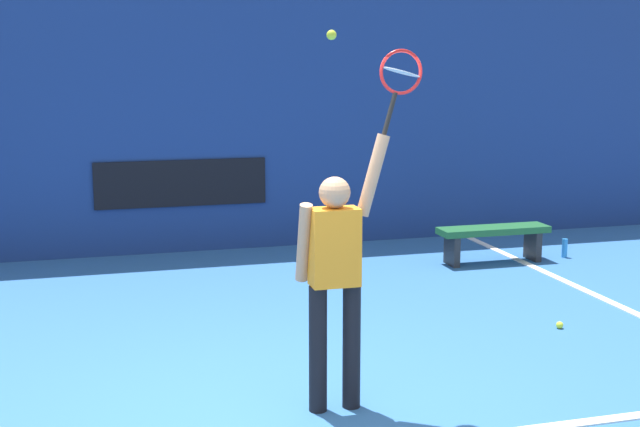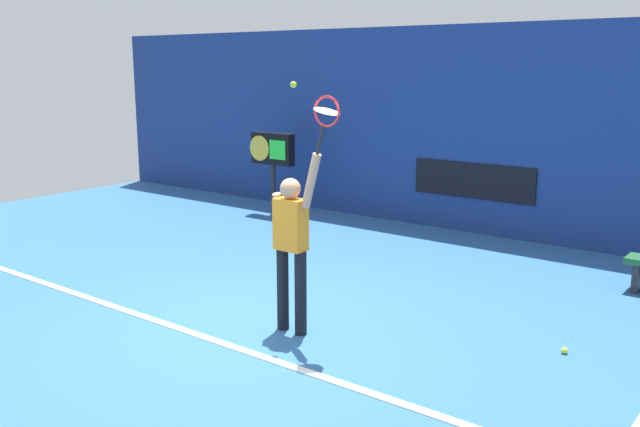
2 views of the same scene
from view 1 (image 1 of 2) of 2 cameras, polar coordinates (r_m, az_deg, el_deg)
ground_plane at (r=6.04m, az=-2.87°, el=-14.03°), size 18.00×18.00×0.00m
back_wall at (r=11.14m, az=-9.46°, el=6.39°), size 18.00×0.20×3.51m
sponsor_banner_center at (r=11.11m, az=-9.27°, el=2.01°), size 2.20×0.03×0.60m
court_sideline at (r=9.35m, az=18.91°, el=-5.66°), size 0.10×7.00×0.01m
tennis_player at (r=5.99m, az=1.01°, el=-3.97°), size 0.64×0.31×1.98m
tennis_racket at (r=5.95m, az=5.36°, el=9.09°), size 0.39×0.27×0.63m
tennis_ball at (r=5.86m, az=0.78°, el=11.86°), size 0.07×0.07×0.07m
court_bench at (r=10.73m, az=11.52°, el=-1.46°), size 1.40×0.36×0.45m
water_bottle at (r=11.26m, az=16.05°, el=-2.24°), size 0.07×0.07×0.24m
spare_ball at (r=8.34m, az=15.75°, el=-7.20°), size 0.07×0.07×0.07m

